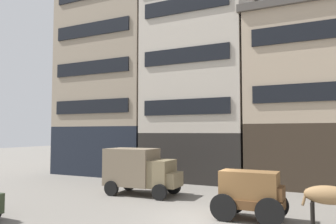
% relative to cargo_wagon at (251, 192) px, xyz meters
% --- Properties ---
extents(ground_plane, '(120.00, 120.00, 0.00)m').
position_rel_cargo_wagon_xyz_m(ground_plane, '(-2.00, -0.65, -1.15)').
color(ground_plane, slate).
extents(building_far_left, '(9.04, 7.49, 17.26)m').
position_rel_cargo_wagon_xyz_m(building_far_left, '(-14.13, 10.76, 7.52)').
color(building_far_left, black).
rests_on(building_far_left, ground_plane).
extents(building_center_left, '(8.15, 7.49, 14.92)m').
position_rel_cargo_wagon_xyz_m(building_center_left, '(-5.88, 10.76, 6.35)').
color(building_center_left, black).
rests_on(building_center_left, ground_plane).
extents(building_center_right, '(8.88, 7.49, 11.91)m').
position_rel_cargo_wagon_xyz_m(building_center_right, '(2.28, 10.76, 4.84)').
color(building_center_right, '#33281E').
rests_on(building_center_right, ground_plane).
extents(cargo_wagon, '(2.93, 1.55, 1.98)m').
position_rel_cargo_wagon_xyz_m(cargo_wagon, '(0.00, 0.00, 0.00)').
color(cargo_wagon, brown).
rests_on(cargo_wagon, ground_plane).
extents(draft_horse, '(2.34, 0.63, 2.30)m').
position_rel_cargo_wagon_xyz_m(draft_horse, '(2.95, -0.00, 0.12)').
color(draft_horse, '#937047').
rests_on(draft_horse, ground_plane).
extents(delivery_truck_near, '(4.39, 2.22, 2.62)m').
position_rel_cargo_wagon_xyz_m(delivery_truck_near, '(-6.78, 2.69, 0.28)').
color(delivery_truck_near, '#7A6B4C').
rests_on(delivery_truck_near, ground_plane).
extents(pedestrian_officer, '(0.51, 0.51, 1.79)m').
position_rel_cargo_wagon_xyz_m(pedestrian_officer, '(-10.40, 4.46, -0.17)').
color(pedestrian_officer, black).
rests_on(pedestrian_officer, ground_plane).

